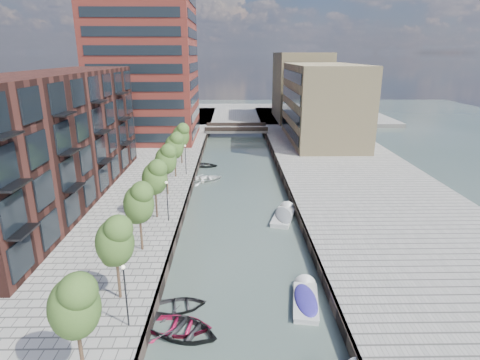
{
  "coord_description": "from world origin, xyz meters",
  "views": [
    {
      "loc": [
        -0.77,
        -12.79,
        16.89
      ],
      "look_at": [
        0.0,
        29.37,
        3.5
      ],
      "focal_mm": 30.0,
      "sensor_mm": 36.0,
      "label": 1
    }
  ],
  "objects_px": {
    "tree_1": "(115,240)",
    "tree_3": "(155,176)",
    "tree_6": "(181,135)",
    "tree_4": "(166,159)",
    "tree_2": "(139,202)",
    "sloop_1": "(179,308)",
    "car": "(298,139)",
    "sloop_0": "(181,333)",
    "motorboat_3": "(305,299)",
    "motorboat_4": "(284,216)",
    "sloop_2": "(178,329)",
    "sloop_4": "(204,167)",
    "bridge": "(236,129)",
    "tree_0": "(74,304)",
    "tree_5": "(174,145)",
    "sloop_3": "(204,181)"
  },
  "relations": [
    {
      "from": "tree_1",
      "to": "tree_3",
      "type": "xyz_separation_m",
      "value": [
        0.0,
        14.0,
        0.0
      ]
    },
    {
      "from": "tree_2",
      "to": "tree_1",
      "type": "bearing_deg",
      "value": -90.0
    },
    {
      "from": "tree_0",
      "to": "tree_6",
      "type": "xyz_separation_m",
      "value": [
        0.0,
        42.0,
        0.0
      ]
    },
    {
      "from": "motorboat_4",
      "to": "car",
      "type": "height_order",
      "value": "car"
    },
    {
      "from": "tree_2",
      "to": "car",
      "type": "distance_m",
      "value": 46.77
    },
    {
      "from": "tree_3",
      "to": "tree_4",
      "type": "relative_size",
      "value": 1.0
    },
    {
      "from": "tree_2",
      "to": "tree_6",
      "type": "bearing_deg",
      "value": 90.0
    },
    {
      "from": "sloop_3",
      "to": "tree_2",
      "type": "bearing_deg",
      "value": 149.97
    },
    {
      "from": "sloop_3",
      "to": "motorboat_4",
      "type": "relative_size",
      "value": 0.89
    },
    {
      "from": "sloop_1",
      "to": "car",
      "type": "xyz_separation_m",
      "value": [
        15.96,
        49.15,
        1.59
      ]
    },
    {
      "from": "tree_2",
      "to": "sloop_0",
      "type": "height_order",
      "value": "tree_2"
    },
    {
      "from": "car",
      "to": "sloop_0",
      "type": "bearing_deg",
      "value": -125.57
    },
    {
      "from": "sloop_1",
      "to": "car",
      "type": "height_order",
      "value": "car"
    },
    {
      "from": "tree_6",
      "to": "tree_3",
      "type": "bearing_deg",
      "value": -90.0
    },
    {
      "from": "bridge",
      "to": "tree_2",
      "type": "height_order",
      "value": "tree_2"
    },
    {
      "from": "sloop_3",
      "to": "sloop_2",
      "type": "bearing_deg",
      "value": 160.33
    },
    {
      "from": "tree_2",
      "to": "tree_4",
      "type": "bearing_deg",
      "value": 90.0
    },
    {
      "from": "bridge",
      "to": "sloop_0",
      "type": "bearing_deg",
      "value": -93.69
    },
    {
      "from": "tree_6",
      "to": "tree_4",
      "type": "bearing_deg",
      "value": -90.0
    },
    {
      "from": "car",
      "to": "tree_5",
      "type": "bearing_deg",
      "value": -152.09
    },
    {
      "from": "tree_3",
      "to": "motorboat_3",
      "type": "relative_size",
      "value": 1.18
    },
    {
      "from": "bridge",
      "to": "motorboat_4",
      "type": "bearing_deg",
      "value": -84.07
    },
    {
      "from": "sloop_2",
      "to": "motorboat_4",
      "type": "distance_m",
      "value": 20.26
    },
    {
      "from": "sloop_3",
      "to": "motorboat_4",
      "type": "xyz_separation_m",
      "value": [
        9.44,
        -13.07,
        0.22
      ]
    },
    {
      "from": "tree_4",
      "to": "sloop_2",
      "type": "bearing_deg",
      "value": -79.89
    },
    {
      "from": "sloop_2",
      "to": "sloop_1",
      "type": "bearing_deg",
      "value": 13.75
    },
    {
      "from": "tree_1",
      "to": "tree_2",
      "type": "height_order",
      "value": "same"
    },
    {
      "from": "tree_4",
      "to": "sloop_1",
      "type": "distance_m",
      "value": 21.98
    },
    {
      "from": "sloop_2",
      "to": "tree_1",
      "type": "bearing_deg",
      "value": 69.86
    },
    {
      "from": "tree_0",
      "to": "tree_2",
      "type": "height_order",
      "value": "same"
    },
    {
      "from": "sloop_4",
      "to": "car",
      "type": "relative_size",
      "value": 1.26
    },
    {
      "from": "tree_6",
      "to": "sloop_3",
      "type": "xyz_separation_m",
      "value": [
        3.74,
        -5.99,
        -5.31
      ]
    },
    {
      "from": "sloop_2",
      "to": "sloop_4",
      "type": "height_order",
      "value": "sloop_2"
    },
    {
      "from": "tree_0",
      "to": "sloop_1",
      "type": "bearing_deg",
      "value": 60.99
    },
    {
      "from": "motorboat_4",
      "to": "sloop_2",
      "type": "bearing_deg",
      "value": -116.53
    },
    {
      "from": "sloop_0",
      "to": "sloop_1",
      "type": "bearing_deg",
      "value": 35.91
    },
    {
      "from": "sloop_0",
      "to": "motorboat_3",
      "type": "bearing_deg",
      "value": -43.79
    },
    {
      "from": "motorboat_3",
      "to": "tree_5",
      "type": "bearing_deg",
      "value": 115.22
    },
    {
      "from": "tree_1",
      "to": "tree_6",
      "type": "height_order",
      "value": "same"
    },
    {
      "from": "tree_5",
      "to": "motorboat_4",
      "type": "xyz_separation_m",
      "value": [
        13.18,
        -12.06,
        -5.09
      ]
    },
    {
      "from": "bridge",
      "to": "motorboat_3",
      "type": "xyz_separation_m",
      "value": [
        4.35,
        -60.28,
        -1.19
      ]
    },
    {
      "from": "tree_5",
      "to": "motorboat_3",
      "type": "xyz_separation_m",
      "value": [
        12.85,
        -27.28,
        -5.11
      ]
    },
    {
      "from": "sloop_0",
      "to": "motorboat_4",
      "type": "bearing_deg",
      "value": -0.44
    },
    {
      "from": "sloop_0",
      "to": "sloop_3",
      "type": "relative_size",
      "value": 0.99
    },
    {
      "from": "tree_0",
      "to": "motorboat_4",
      "type": "bearing_deg",
      "value": 60.12
    },
    {
      "from": "tree_0",
      "to": "tree_6",
      "type": "bearing_deg",
      "value": 90.0
    },
    {
      "from": "motorboat_4",
      "to": "tree_5",
      "type": "bearing_deg",
      "value": 137.54
    },
    {
      "from": "sloop_1",
      "to": "tree_6",
      "type": "bearing_deg",
      "value": -5.81
    },
    {
      "from": "tree_6",
      "to": "tree_5",
      "type": "bearing_deg",
      "value": -90.0
    },
    {
      "from": "bridge",
      "to": "sloop_3",
      "type": "bearing_deg",
      "value": -98.46
    }
  ]
}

